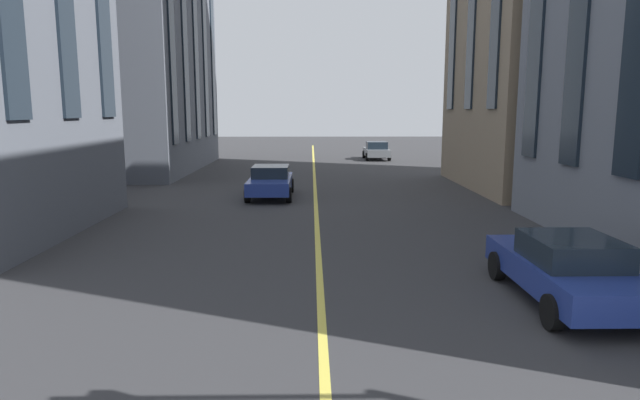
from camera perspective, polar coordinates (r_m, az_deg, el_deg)
lane_centre_line at (r=20.53m, az=-0.39°, el=-1.36°), size 80.00×0.16×0.01m
car_grey_far at (r=43.08m, az=5.88°, el=5.13°), size 3.90×1.89×1.40m
car_blue_mid at (r=12.05m, az=24.23°, el=-6.47°), size 4.40×1.95×1.37m
car_blue_oncoming at (r=24.39m, az=-5.16°, el=1.96°), size 4.40×1.95×1.37m
building_left_near at (r=37.89m, az=-19.95°, el=13.76°), size 15.30×9.46×14.20m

